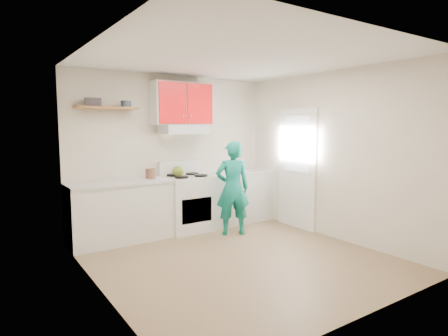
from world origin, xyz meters
TOP-DOWN VIEW (x-y plane):
  - floor at (0.00, 0.00)m, footprint 3.80×3.80m
  - ceiling at (0.00, 0.00)m, footprint 3.60×3.80m
  - back_wall at (0.00, 1.90)m, footprint 3.60×0.04m
  - front_wall at (0.00, -1.90)m, footprint 3.60×0.04m
  - left_wall at (-1.80, 0.00)m, footprint 0.04×3.80m
  - right_wall at (1.80, 0.00)m, footprint 0.04×3.80m
  - door at (1.78, 0.70)m, footprint 0.05×0.85m
  - door_glass at (1.75, 0.70)m, footprint 0.01×0.55m
  - counter_left at (-1.04, 1.60)m, footprint 1.52×0.60m
  - counter_right at (1.14, 1.60)m, footprint 1.32×0.60m
  - stove at (0.10, 1.57)m, footprint 0.76×0.65m
  - range_hood at (0.10, 1.68)m, footprint 0.76×0.44m
  - upper_cabinets at (0.10, 1.73)m, footprint 1.02×0.33m
  - shelf at (-1.15, 1.75)m, footprint 0.90×0.30m
  - books at (-1.35, 1.74)m, footprint 0.26×0.21m
  - tin at (-0.86, 1.72)m, footprint 0.19×0.19m
  - kettle at (-0.03, 1.64)m, footprint 0.22×0.22m
  - crock at (-0.52, 1.64)m, footprint 0.19×0.19m
  - cutting_board at (0.93, 1.54)m, footprint 0.27×0.21m
  - silicone_mat at (1.37, 1.52)m, footprint 0.29×0.24m
  - person at (0.59, 0.96)m, footprint 0.65×0.55m

SIDE VIEW (x-z plane):
  - floor at x=0.00m, z-range 0.00..0.00m
  - counter_left at x=-1.04m, z-range 0.00..0.90m
  - counter_right at x=1.14m, z-range 0.00..0.90m
  - stove at x=0.10m, z-range 0.00..0.92m
  - person at x=0.59m, z-range 0.00..1.52m
  - silicone_mat at x=1.37m, z-range 0.90..0.91m
  - cutting_board at x=0.93m, z-range 0.90..0.92m
  - crock at x=-0.52m, z-range 0.90..1.08m
  - kettle at x=-0.03m, z-range 0.92..1.10m
  - door at x=1.78m, z-range 0.00..2.05m
  - back_wall at x=0.00m, z-range 0.00..2.60m
  - front_wall at x=0.00m, z-range 0.00..2.60m
  - left_wall at x=-1.80m, z-range 0.00..2.60m
  - right_wall at x=1.80m, z-range 0.00..2.60m
  - door_glass at x=1.75m, z-range 0.98..1.92m
  - range_hood at x=0.10m, z-range 1.62..1.77m
  - shelf at x=-1.15m, z-range 2.00..2.04m
  - tin at x=-0.86m, z-range 2.04..2.13m
  - books at x=-1.35m, z-range 2.04..2.16m
  - upper_cabinets at x=0.10m, z-range 1.77..2.47m
  - ceiling at x=0.00m, z-range 2.58..2.62m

